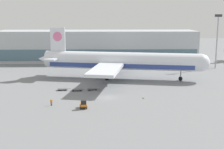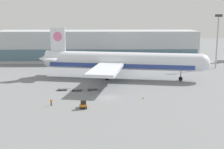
{
  "view_description": "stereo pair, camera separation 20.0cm",
  "coord_description": "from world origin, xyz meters",
  "px_view_note": "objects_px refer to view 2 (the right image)",
  "views": [
    {
      "loc": [
        -0.72,
        -79.05,
        21.51
      ],
      "look_at": [
        1.41,
        10.82,
        4.0
      ],
      "focal_mm": 50.0,
      "sensor_mm": 36.0,
      "label": 1
    },
    {
      "loc": [
        -0.52,
        -79.06,
        21.51
      ],
      "look_at": [
        1.41,
        10.82,
        4.0
      ],
      "focal_mm": 50.0,
      "sensor_mm": 36.0,
      "label": 2
    }
  ],
  "objects_px": {
    "traffic_cone_near": "(143,98)",
    "airplane_main": "(119,61)",
    "ground_crew_near": "(51,102)",
    "baggage_dolly_third": "(92,89)",
    "baggage_dolly_lead": "(63,89)",
    "baggage_tug_foreground": "(83,105)",
    "baggage_dolly_second": "(77,90)",
    "light_mast": "(217,37)"
  },
  "relations": [
    {
      "from": "baggage_dolly_second",
      "to": "baggage_tug_foreground",
      "type": "bearing_deg",
      "value": -86.75
    },
    {
      "from": "airplane_main",
      "to": "baggage_tug_foreground",
      "type": "bearing_deg",
      "value": -95.16
    },
    {
      "from": "airplane_main",
      "to": "baggage_tug_foreground",
      "type": "xyz_separation_m",
      "value": [
        -9.61,
        -33.64,
        -4.96
      ]
    },
    {
      "from": "baggage_dolly_third",
      "to": "traffic_cone_near",
      "type": "height_order",
      "value": "traffic_cone_near"
    },
    {
      "from": "airplane_main",
      "to": "baggage_dolly_third",
      "type": "relative_size",
      "value": 15.28
    },
    {
      "from": "light_mast",
      "to": "traffic_cone_near",
      "type": "relative_size",
      "value": 38.89
    },
    {
      "from": "baggage_tug_foreground",
      "to": "baggage_dolly_third",
      "type": "relative_size",
      "value": 0.69
    },
    {
      "from": "ground_crew_near",
      "to": "baggage_dolly_second",
      "type": "bearing_deg",
      "value": 42.35
    },
    {
      "from": "baggage_dolly_lead",
      "to": "airplane_main",
      "type": "bearing_deg",
      "value": 37.12
    },
    {
      "from": "airplane_main",
      "to": "baggage_dolly_third",
      "type": "bearing_deg",
      "value": -106.08
    },
    {
      "from": "ground_crew_near",
      "to": "light_mast",
      "type": "bearing_deg",
      "value": 12.41
    },
    {
      "from": "airplane_main",
      "to": "baggage_dolly_lead",
      "type": "distance_m",
      "value": 23.92
    },
    {
      "from": "baggage_tug_foreground",
      "to": "baggage_dolly_third",
      "type": "bearing_deg",
      "value": 169.03
    },
    {
      "from": "baggage_dolly_third",
      "to": "airplane_main",
      "type": "bearing_deg",
      "value": 56.17
    },
    {
      "from": "baggage_dolly_third",
      "to": "traffic_cone_near",
      "type": "relative_size",
      "value": 6.86
    },
    {
      "from": "baggage_dolly_lead",
      "to": "traffic_cone_near",
      "type": "bearing_deg",
      "value": -30.03
    },
    {
      "from": "baggage_dolly_lead",
      "to": "baggage_tug_foreground",
      "type": "bearing_deg",
      "value": -74.75
    },
    {
      "from": "ground_crew_near",
      "to": "traffic_cone_near",
      "type": "height_order",
      "value": "ground_crew_near"
    },
    {
      "from": "light_mast",
      "to": "airplane_main",
      "type": "distance_m",
      "value": 45.11
    },
    {
      "from": "light_mast",
      "to": "baggage_dolly_second",
      "type": "xyz_separation_m",
      "value": [
        -52.62,
        -36.76,
        -12.1
      ]
    },
    {
      "from": "baggage_tug_foreground",
      "to": "traffic_cone_near",
      "type": "bearing_deg",
      "value": 112.07
    },
    {
      "from": "baggage_dolly_lead",
      "to": "ground_crew_near",
      "type": "relative_size",
      "value": 2.23
    },
    {
      "from": "baggage_tug_foreground",
      "to": "ground_crew_near",
      "type": "distance_m",
      "value": 8.08
    },
    {
      "from": "baggage_tug_foreground",
      "to": "ground_crew_near",
      "type": "height_order",
      "value": "baggage_tug_foreground"
    },
    {
      "from": "baggage_dolly_third",
      "to": "ground_crew_near",
      "type": "height_order",
      "value": "ground_crew_near"
    },
    {
      "from": "light_mast",
      "to": "baggage_tug_foreground",
      "type": "bearing_deg",
      "value": -132.91
    },
    {
      "from": "baggage_tug_foreground",
      "to": "baggage_dolly_second",
      "type": "relative_size",
      "value": 0.69
    },
    {
      "from": "baggage_dolly_second",
      "to": "baggage_dolly_third",
      "type": "xyz_separation_m",
      "value": [
        4.42,
        0.84,
        0.0
      ]
    },
    {
      "from": "baggage_tug_foreground",
      "to": "baggage_dolly_third",
      "type": "distance_m",
      "value": 17.54
    },
    {
      "from": "traffic_cone_near",
      "to": "airplane_main",
      "type": "bearing_deg",
      "value": 101.7
    },
    {
      "from": "baggage_dolly_lead",
      "to": "traffic_cone_near",
      "type": "height_order",
      "value": "traffic_cone_near"
    },
    {
      "from": "baggage_dolly_third",
      "to": "traffic_cone_near",
      "type": "distance_m",
      "value": 16.45
    },
    {
      "from": "airplane_main",
      "to": "baggage_dolly_lead",
      "type": "bearing_deg",
      "value": -125.13
    },
    {
      "from": "airplane_main",
      "to": "baggage_dolly_third",
      "type": "height_order",
      "value": "airplane_main"
    },
    {
      "from": "traffic_cone_near",
      "to": "baggage_dolly_second",
      "type": "bearing_deg",
      "value": 154.42
    },
    {
      "from": "light_mast",
      "to": "airplane_main",
      "type": "xyz_separation_m",
      "value": [
        -40.02,
        -19.74,
        -6.65
      ]
    },
    {
      "from": "light_mast",
      "to": "baggage_dolly_lead",
      "type": "bearing_deg",
      "value": -147.65
    },
    {
      "from": "light_mast",
      "to": "traffic_cone_near",
      "type": "bearing_deg",
      "value": -127.45
    },
    {
      "from": "airplane_main",
      "to": "traffic_cone_near",
      "type": "xyz_separation_m",
      "value": [
        5.3,
        -25.58,
        -5.57
      ]
    },
    {
      "from": "light_mast",
      "to": "baggage_dolly_second",
      "type": "distance_m",
      "value": 65.32
    },
    {
      "from": "baggage_tug_foreground",
      "to": "baggage_dolly_third",
      "type": "height_order",
      "value": "baggage_tug_foreground"
    },
    {
      "from": "light_mast",
      "to": "ground_crew_near",
      "type": "bearing_deg",
      "value": -138.27
    }
  ]
}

